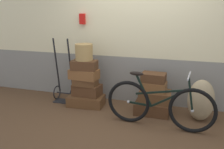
# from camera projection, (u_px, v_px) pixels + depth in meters

# --- Properties ---
(ground) EXTENTS (9.52, 5.20, 0.06)m
(ground) POSITION_uv_depth(u_px,v_px,m) (126.00, 119.00, 4.15)
(ground) COLOR #513823
(station_building) EXTENTS (7.52, 0.74, 2.95)m
(station_building) POSITION_uv_depth(u_px,v_px,m) (139.00, 26.00, 4.53)
(station_building) COLOR gray
(station_building) RESTS_ON ground
(suitcase_0) EXTENTS (0.69, 0.44, 0.19)m
(suitcase_0) POSITION_uv_depth(u_px,v_px,m) (86.00, 101.00, 4.63)
(suitcase_0) COLOR brown
(suitcase_0) RESTS_ON ground
(suitcase_1) EXTENTS (0.54, 0.35, 0.21)m
(suitcase_1) POSITION_uv_depth(u_px,v_px,m) (87.00, 90.00, 4.62)
(suitcase_1) COLOR #4C2D19
(suitcase_1) RESTS_ON suitcase_0
(suitcase_2) EXTENTS (0.44, 0.26, 0.12)m
(suitcase_2) POSITION_uv_depth(u_px,v_px,m) (85.00, 82.00, 4.53)
(suitcase_2) COLOR brown
(suitcase_2) RESTS_ON suitcase_1
(suitcase_3) EXTENTS (0.54, 0.33, 0.18)m
(suitcase_3) POSITION_uv_depth(u_px,v_px,m) (84.00, 74.00, 4.50)
(suitcase_3) COLOR brown
(suitcase_3) RESTS_ON suitcase_2
(suitcase_4) EXTENTS (0.48, 0.30, 0.17)m
(suitcase_4) POSITION_uv_depth(u_px,v_px,m) (84.00, 65.00, 4.44)
(suitcase_4) COLOR #4C2D19
(suitcase_4) RESTS_ON suitcase_3
(suitcase_5) EXTENTS (0.59, 0.39, 0.21)m
(suitcase_5) POSITION_uv_depth(u_px,v_px,m) (152.00, 108.00, 4.28)
(suitcase_5) COLOR #4C2D19
(suitcase_5) RESTS_ON ground
(suitcase_6) EXTENTS (0.55, 0.41, 0.19)m
(suitcase_6) POSITION_uv_depth(u_px,v_px,m) (155.00, 97.00, 4.24)
(suitcase_6) COLOR brown
(suitcase_6) RESTS_ON suitcase_5
(suitcase_7) EXTENTS (0.44, 0.32, 0.17)m
(suitcase_7) POSITION_uv_depth(u_px,v_px,m) (154.00, 87.00, 4.20)
(suitcase_7) COLOR brown
(suitcase_7) RESTS_ON suitcase_6
(suitcase_8) EXTENTS (0.42, 0.30, 0.15)m
(suitcase_8) POSITION_uv_depth(u_px,v_px,m) (154.00, 78.00, 4.16)
(suitcase_8) COLOR #4C2D19
(suitcase_8) RESTS_ON suitcase_7
(wicker_basket) EXTENTS (0.32, 0.32, 0.30)m
(wicker_basket) POSITION_uv_depth(u_px,v_px,m) (84.00, 52.00, 4.41)
(wicker_basket) COLOR #A8844C
(wicker_basket) RESTS_ON suitcase_4
(luggage_trolley) EXTENTS (0.38, 0.36, 1.25)m
(luggage_trolley) POSITION_uv_depth(u_px,v_px,m) (64.00, 86.00, 4.85)
(luggage_trolley) COLOR black
(luggage_trolley) RESTS_ON ground
(burlap_sack) EXTENTS (0.42, 0.36, 0.69)m
(burlap_sack) POSITION_uv_depth(u_px,v_px,m) (201.00, 100.00, 3.97)
(burlap_sack) COLOR #9E8966
(burlap_sack) RESTS_ON ground
(bicycle) EXTENTS (1.67, 0.46, 0.88)m
(bicycle) POSITION_uv_depth(u_px,v_px,m) (159.00, 105.00, 3.73)
(bicycle) COLOR black
(bicycle) RESTS_ON ground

